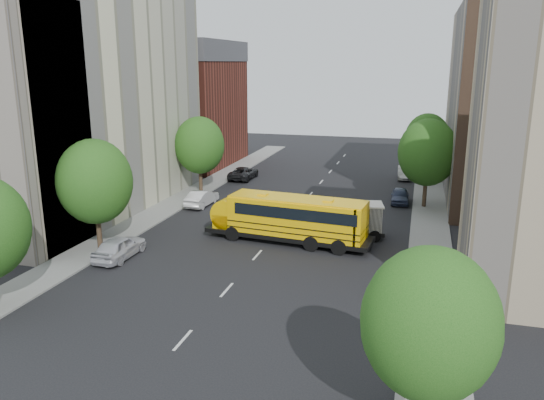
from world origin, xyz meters
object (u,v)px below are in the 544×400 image
at_px(street_tree_5, 427,139).
at_px(parked_car_2, 244,173).
at_px(street_tree_1, 95,182).
at_px(parked_car_0, 119,247).
at_px(street_tree_3, 430,324).
at_px(parked_car_1, 202,198).
at_px(street_tree_4, 428,153).
at_px(parked_car_4, 400,196).
at_px(street_tree_2, 199,145).
at_px(school_bus, 287,216).
at_px(parked_car_5, 404,173).
at_px(safari_truck, 343,219).

relative_size(street_tree_5, parked_car_2, 1.47).
height_order(street_tree_1, parked_car_0, street_tree_1).
relative_size(street_tree_3, parked_car_1, 1.60).
distance_m(street_tree_4, parked_car_4, 5.02).
bearing_deg(street_tree_2, street_tree_4, 0.00).
distance_m(street_tree_3, school_bus, 21.75).
xyz_separation_m(school_bus, parked_car_4, (7.55, 13.80, -1.26)).
relative_size(street_tree_4, parked_car_5, 1.91).
height_order(street_tree_3, street_tree_5, street_tree_5).
height_order(street_tree_2, parked_car_1, street_tree_2).
bearing_deg(street_tree_5, parked_car_1, -139.45).
height_order(street_tree_1, parked_car_4, street_tree_1).
bearing_deg(parked_car_2, parked_car_4, 161.49).
bearing_deg(parked_car_5, safari_truck, -102.67).
distance_m(school_bus, parked_car_1, 12.76).
height_order(parked_car_2, parked_car_5, parked_car_2).
bearing_deg(parked_car_0, parked_car_1, -89.70).
distance_m(street_tree_3, street_tree_5, 44.00).
bearing_deg(street_tree_1, parked_car_2, 84.99).
relative_size(parked_car_1, parked_car_5, 1.05).
bearing_deg(parked_car_5, parked_car_1, -139.02).
distance_m(street_tree_3, street_tree_4, 32.01).
bearing_deg(street_tree_2, street_tree_3, -55.49).
relative_size(street_tree_2, street_tree_5, 1.03).
bearing_deg(street_tree_2, school_bus, -46.09).
xyz_separation_m(parked_car_4, parked_car_5, (0.00, 11.15, 0.00)).
bearing_deg(street_tree_3, street_tree_2, 124.51).
bearing_deg(parked_car_5, street_tree_5, -9.35).
bearing_deg(parked_car_1, parked_car_4, -158.82).
bearing_deg(street_tree_2, street_tree_5, 28.61).
height_order(street_tree_4, street_tree_5, street_tree_4).
height_order(street_tree_5, safari_truck, street_tree_5).
bearing_deg(parked_car_4, school_bus, -121.22).
bearing_deg(parked_car_5, parked_car_4, -93.32).
bearing_deg(street_tree_4, parked_car_4, 153.85).
distance_m(street_tree_1, parked_car_1, 13.90).
height_order(parked_car_0, parked_car_1, parked_car_0).
bearing_deg(parked_car_1, street_tree_1, 82.73).
height_order(school_bus, safari_truck, school_bus).
bearing_deg(parked_car_1, safari_truck, 160.41).
distance_m(street_tree_5, school_bus, 26.72).
relative_size(parked_car_1, parked_car_2, 0.87).
height_order(street_tree_1, street_tree_4, street_tree_4).
relative_size(parked_car_4, parked_car_5, 0.96).
distance_m(street_tree_1, parked_car_4, 27.82).
distance_m(street_tree_5, parked_car_4, 11.84).
height_order(street_tree_4, safari_truck, street_tree_4).
relative_size(street_tree_4, parked_car_1, 1.82).
bearing_deg(street_tree_2, parked_car_2, 72.79).
bearing_deg(parked_car_2, parked_car_5, -163.38).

